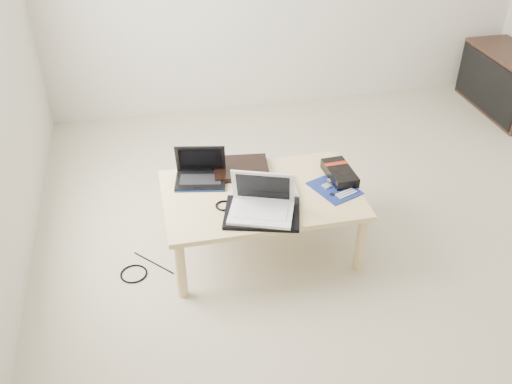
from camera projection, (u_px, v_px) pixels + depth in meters
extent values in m
plane|color=beige|center=(370.00, 242.00, 3.47)|extent=(4.00, 4.00, 0.00)
cube|color=#D1B57E|center=(261.00, 195.00, 3.21)|extent=(1.10, 0.70, 0.03)
cylinder|color=#D1B57E|center=(181.00, 269.00, 2.99)|extent=(0.06, 0.06, 0.37)
cylinder|color=#D1B57E|center=(360.00, 244.00, 3.17)|extent=(0.06, 0.06, 0.37)
cylinder|color=#D1B57E|center=(170.00, 204.00, 3.48)|extent=(0.06, 0.06, 0.37)
cylinder|color=#D1B57E|center=(327.00, 185.00, 3.65)|extent=(0.06, 0.06, 0.37)
cube|color=#3C2418|center=(508.00, 83.00, 4.80)|extent=(0.40, 0.90, 0.50)
cube|color=black|center=(487.00, 85.00, 4.76)|extent=(0.02, 0.86, 0.44)
cube|color=black|center=(241.00, 168.00, 3.38)|extent=(0.35, 0.30, 0.03)
cube|color=black|center=(201.00, 181.00, 3.28)|extent=(0.32, 0.25, 0.02)
cube|color=black|center=(201.00, 179.00, 3.27)|extent=(0.25, 0.15, 0.00)
cube|color=black|center=(200.00, 186.00, 3.22)|extent=(0.07, 0.04, 0.00)
cube|color=black|center=(200.00, 159.00, 3.29)|extent=(0.29, 0.11, 0.19)
cube|color=black|center=(200.00, 159.00, 3.28)|extent=(0.25, 0.09, 0.15)
cube|color=#0D204B|center=(200.00, 191.00, 3.20)|extent=(0.28, 0.07, 0.01)
cube|color=black|center=(269.00, 192.00, 3.19)|extent=(0.26, 0.20, 0.01)
cube|color=silver|center=(269.00, 191.00, 3.19)|extent=(0.21, 0.16, 0.00)
cube|color=silver|center=(291.00, 186.00, 3.24)|extent=(0.07, 0.24, 0.02)
cube|color=gray|center=(291.00, 184.00, 3.23)|extent=(0.05, 0.20, 0.00)
cube|color=black|center=(262.00, 213.00, 3.02)|extent=(0.46, 0.39, 0.02)
cube|color=silver|center=(261.00, 213.00, 2.99)|extent=(0.39, 0.33, 0.02)
cube|color=silver|center=(261.00, 212.00, 2.99)|extent=(0.30, 0.21, 0.00)
cube|color=silver|center=(259.00, 222.00, 2.92)|extent=(0.08, 0.06, 0.00)
cube|color=silver|center=(263.00, 186.00, 2.99)|extent=(0.34, 0.18, 0.22)
cube|color=black|center=(263.00, 187.00, 2.99)|extent=(0.28, 0.15, 0.17)
cube|color=navy|center=(334.00, 188.00, 3.23)|extent=(0.29, 0.32, 0.01)
cube|color=silver|center=(327.00, 186.00, 3.24)|extent=(0.06, 0.06, 0.01)
cube|color=gold|center=(334.00, 178.00, 3.31)|extent=(0.09, 0.04, 0.01)
cube|color=gold|center=(336.00, 179.00, 3.30)|extent=(0.09, 0.04, 0.01)
cube|color=silver|center=(344.00, 192.00, 3.19)|extent=(0.12, 0.05, 0.01)
cube|color=silver|center=(346.00, 193.00, 3.18)|extent=(0.12, 0.05, 0.01)
cube|color=silver|center=(348.00, 195.00, 3.17)|extent=(0.12, 0.05, 0.01)
cube|color=black|center=(332.00, 194.00, 3.17)|extent=(0.03, 0.03, 0.01)
cube|color=black|center=(340.00, 173.00, 3.31)|extent=(0.15, 0.28, 0.06)
cube|color=maroon|center=(336.00, 164.00, 3.34)|extent=(0.14, 0.04, 0.00)
torus|color=black|center=(224.00, 206.00, 3.09)|extent=(0.11, 0.11, 0.01)
torus|color=black|center=(134.00, 274.00, 3.23)|extent=(0.19, 0.19, 0.01)
cylinder|color=black|center=(154.00, 263.00, 3.31)|extent=(0.22, 0.24, 0.01)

